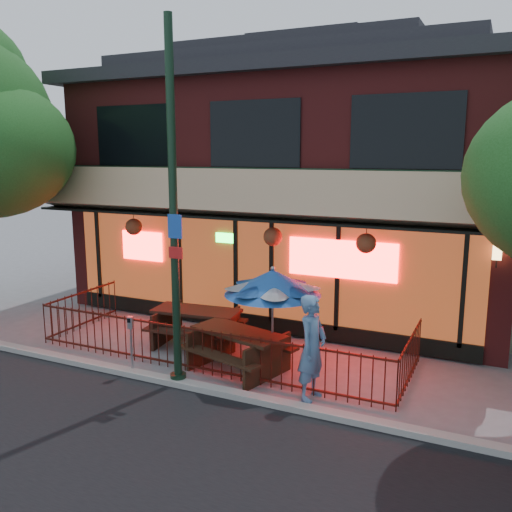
% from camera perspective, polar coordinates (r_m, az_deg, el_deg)
% --- Properties ---
extents(ground, '(80.00, 80.00, 0.00)m').
position_cam_1_polar(ground, '(11.59, -7.06, -12.39)').
color(ground, gray).
rests_on(ground, ground).
extents(curb, '(80.00, 0.25, 0.12)m').
position_cam_1_polar(curb, '(11.18, -8.46, -12.99)').
color(curb, '#999993').
rests_on(curb, ground).
extents(restaurant_building, '(12.96, 9.49, 8.05)m').
position_cam_1_polar(restaurant_building, '(17.09, 5.50, 9.37)').
color(restaurant_building, maroon).
rests_on(restaurant_building, ground).
extents(patio_fence, '(8.44, 2.62, 1.00)m').
position_cam_1_polar(patio_fence, '(11.76, -5.82, -8.71)').
color(patio_fence, '#3E140D').
rests_on(patio_fence, ground).
extents(street_light, '(0.43, 0.32, 7.00)m').
position_cam_1_polar(street_light, '(10.41, -8.62, 2.95)').
color(street_light, black).
rests_on(street_light, ground).
extents(picnic_table_left, '(2.22, 1.79, 0.88)m').
position_cam_1_polar(picnic_table_left, '(13.10, -6.26, -6.89)').
color(picnic_table_left, '#331B12').
rests_on(picnic_table_left, ground).
extents(picnic_table_right, '(2.38, 2.04, 0.87)m').
position_cam_1_polar(picnic_table_right, '(11.57, -1.85, -9.28)').
color(picnic_table_right, '#331E12').
rests_on(picnic_table_right, ground).
extents(patio_umbrella, '(2.00, 1.99, 2.28)m').
position_cam_1_polar(patio_umbrella, '(11.09, 1.77, -2.77)').
color(patio_umbrella, gray).
rests_on(patio_umbrella, ground).
extents(pedestrian, '(0.57, 0.79, 2.00)m').
position_cam_1_polar(pedestrian, '(10.23, 5.94, -9.55)').
color(pedestrian, '#5076A1').
rests_on(pedestrian, ground).
extents(parking_meter_near, '(0.13, 0.12, 1.24)m').
position_cam_1_polar(parking_meter_near, '(11.60, -13.04, -8.12)').
color(parking_meter_near, gray).
rests_on(parking_meter_near, ground).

